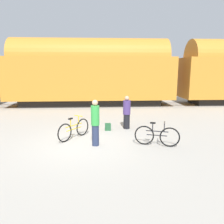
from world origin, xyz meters
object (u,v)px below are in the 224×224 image
Objects in this scene: backpack at (108,127)px; bicycle_yellow at (74,129)px; freight_train at (91,71)px; person_in_purple at (127,113)px; person_in_green at (95,123)px; bicycle_black at (157,136)px.

bicycle_yellow is at bearing -141.92° from backpack.
freight_train is 7.82m from person_in_purple.
freight_train is at bearing 97.59° from backpack.
backpack is at bearing -82.41° from freight_train.
person_in_green reaches higher than backpack.
freight_train reaches higher than bicycle_black.
person_in_purple is (1.51, 2.35, -0.09)m from person_in_green.
bicycle_black is at bearing -18.63° from bicycle_yellow.
person_in_green is 2.27m from backpack.
person_in_purple is at bearing 160.89° from person_in_green.
freight_train is 9.08m from bicycle_yellow.
bicycle_yellow is 4.34× the size of backpack.
bicycle_black reaches higher than backpack.
person_in_purple is (1.95, -7.32, -1.94)m from freight_train.
backpack is at bearing 128.12° from bicycle_black.
bicycle_black is at bearing 108.63° from person_in_purple.
person_in_green is 1.09× the size of person_in_purple.
person_in_purple is at bearing 16.54° from backpack.
person_in_green is at bearing -87.37° from freight_train.
person_in_green reaches higher than bicycle_black.
person_in_purple is (2.41, 1.44, 0.41)m from bicycle_yellow.
bicycle_yellow reaches higher than backpack.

